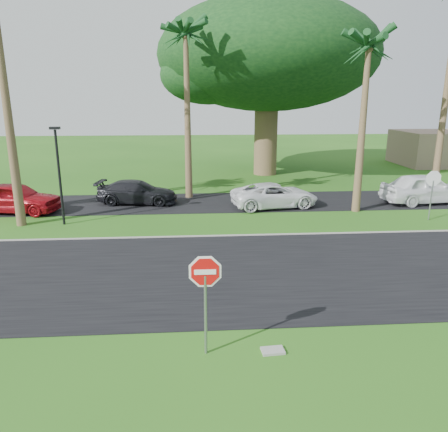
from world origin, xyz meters
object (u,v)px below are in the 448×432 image
at_px(stop_sign_far, 433,185).
at_px(car_minivan, 275,196).
at_px(stop_sign_near, 205,285).
at_px(car_red, 15,198).
at_px(car_dark, 137,192).
at_px(car_pickup, 425,189).

bearing_deg(stop_sign_far, car_minivan, -23.40).
bearing_deg(stop_sign_near, car_red, 124.74).
distance_m(car_dark, car_minivan, 7.84).
xyz_separation_m(stop_sign_near, car_minivan, (4.26, 14.13, -1.11)).
height_order(car_red, car_pickup, car_pickup).
height_order(car_dark, car_pickup, car_pickup).
distance_m(stop_sign_far, car_minivan, 7.97).
xyz_separation_m(stop_sign_far, car_dark, (-14.96, 4.54, -1.11)).
xyz_separation_m(stop_sign_near, car_red, (-9.65, 13.91, -0.97)).
bearing_deg(car_dark, car_pickup, -86.61).
distance_m(stop_sign_near, car_dark, 15.96).
bearing_deg(car_pickup, car_dark, 79.33).
distance_m(car_red, car_dark, 6.40).
relative_size(stop_sign_far, car_minivan, 0.55).
bearing_deg(stop_sign_near, car_dark, 102.54).
relative_size(stop_sign_near, stop_sign_far, 1.00).
xyz_separation_m(stop_sign_near, stop_sign_far, (11.50, 11.00, 0.00)).
bearing_deg(car_dark, car_red, 111.86).
height_order(car_dark, car_minivan, car_minivan).
relative_size(stop_sign_near, car_dark, 0.58).
distance_m(stop_sign_near, car_pickup, 19.53).
bearing_deg(car_red, stop_sign_near, -135.17).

